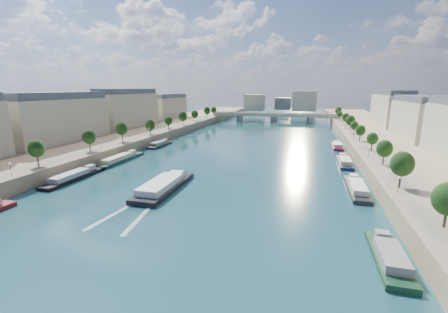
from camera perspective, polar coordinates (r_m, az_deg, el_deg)
The scene contains 17 objects.
ground at distance 140.74m, azimuth 2.97°, elevation 0.43°, with size 700.00×700.00×0.00m, color #0D303D.
quay_left at distance 170.78m, azimuth -21.33°, elevation 2.63°, with size 44.00×520.00×5.00m, color #9E8460.
quay_right at distance 143.27m, azimuth 32.33°, elevation -0.35°, with size 44.00×520.00×5.00m, color #9E8460.
pave_left at distance 161.85m, azimuth -17.13°, elevation 3.34°, with size 14.00×520.00×0.10m, color gray.
pave_right at distance 139.12m, azimuth 26.55°, elevation 1.04°, with size 14.00×520.00×0.10m, color gray.
trees_left at distance 161.69m, azimuth -16.28°, elevation 5.33°, with size 4.80×268.80×8.26m.
trees_right at distance 147.60m, azimuth 25.31°, elevation 3.92°, with size 4.80×268.80×8.26m.
lamps_left at distance 150.73m, azimuth -17.79°, elevation 3.67°, with size 0.36×200.36×4.28m.
lamps_right at distance 142.71m, azimuth 24.53°, elevation 2.63°, with size 0.36×200.36×4.28m.
buildings_left at distance 186.45m, azimuth -22.70°, elevation 7.65°, with size 16.00×226.00×23.20m.
buildings_right at distance 156.73m, azimuth 36.29°, elevation 5.32°, with size 16.00×226.00×23.20m.
skyline at distance 354.98m, azimuth 11.49°, elevation 10.14°, with size 79.00×42.00×22.00m.
bridge at distance 279.24m, azimuth 9.50°, elevation 7.56°, with size 112.00×12.00×8.15m.
tour_barge at distance 93.74m, azimuth -11.38°, elevation -5.56°, with size 8.99×29.43×3.97m.
wake at distance 80.71m, azimuth -16.72°, elevation -9.80°, with size 10.76×25.99×0.04m.
moored_barges_left at distance 111.40m, azimuth -27.96°, elevation -4.03°, with size 5.00×156.60×3.60m.
moored_barges_right at distance 95.63m, azimuth 24.29°, elevation -6.30°, with size 5.00×162.52×3.60m.
Camera 1 is at (29.99, -34.09, 30.48)m, focal length 24.00 mm.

